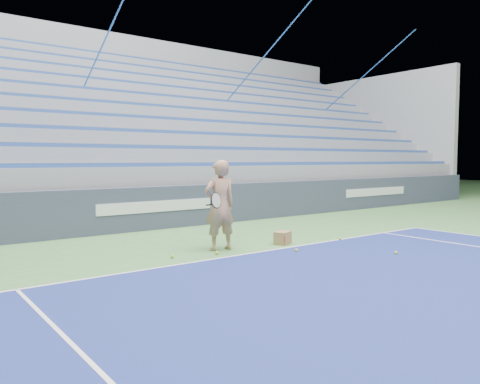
% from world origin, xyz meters
% --- Properties ---
extents(sponsor_barrier, '(30.00, 0.32, 1.10)m').
position_xyz_m(sponsor_barrier, '(0.00, 15.88, 0.55)').
color(sponsor_barrier, '#363D52').
rests_on(sponsor_barrier, ground).
extents(bleachers, '(31.00, 9.15, 7.30)m').
position_xyz_m(bleachers, '(0.00, 21.60, 2.36)').
color(bleachers, gray).
rests_on(bleachers, ground).
extents(tennis_player, '(0.96, 0.88, 1.78)m').
position_xyz_m(tennis_player, '(-0.26, 12.57, 0.89)').
color(tennis_player, tan).
rests_on(tennis_player, ground).
extents(ball_box, '(0.44, 0.40, 0.27)m').
position_xyz_m(ball_box, '(1.18, 12.29, 0.13)').
color(ball_box, '#936E47').
rests_on(ball_box, ground).
extents(tennis_ball_0, '(0.07, 0.07, 0.07)m').
position_xyz_m(tennis_ball_0, '(2.14, 10.18, 0.03)').
color(tennis_ball_0, '#AEDD2D').
rests_on(tennis_ball_0, ground).
extents(tennis_ball_1, '(0.07, 0.07, 0.07)m').
position_xyz_m(tennis_ball_1, '(2.50, 11.87, 0.03)').
color(tennis_ball_1, '#AEDD2D').
rests_on(tennis_ball_1, ground).
extents(tennis_ball_2, '(0.07, 0.07, 0.07)m').
position_xyz_m(tennis_ball_2, '(-0.56, 12.21, 0.03)').
color(tennis_ball_2, '#AEDD2D').
rests_on(tennis_ball_2, ground).
extents(tennis_ball_3, '(0.07, 0.07, 0.07)m').
position_xyz_m(tennis_ball_3, '(0.81, 11.49, 0.03)').
color(tennis_ball_3, '#AEDD2D').
rests_on(tennis_ball_3, ground).
extents(tennis_ball_4, '(0.07, 0.07, 0.07)m').
position_xyz_m(tennis_ball_4, '(-1.39, 12.45, 0.03)').
color(tennis_ball_4, '#AEDD2D').
rests_on(tennis_ball_4, ground).
extents(tennis_ball_5, '(0.07, 0.07, 0.07)m').
position_xyz_m(tennis_ball_5, '(1.05, 12.37, 0.03)').
color(tennis_ball_5, '#AEDD2D').
rests_on(tennis_ball_5, ground).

